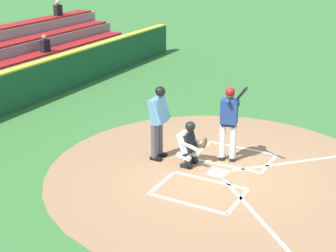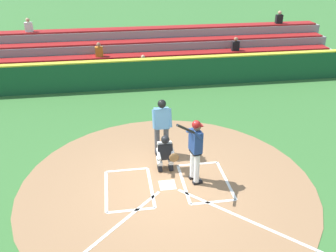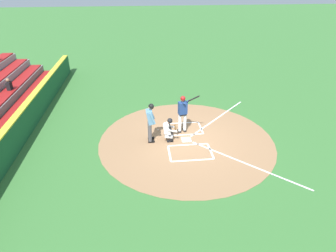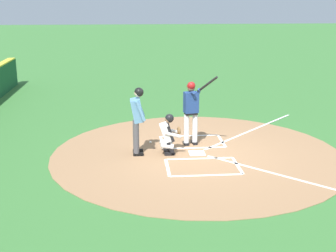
{
  "view_description": "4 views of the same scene",
  "coord_description": "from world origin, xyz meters",
  "px_view_note": "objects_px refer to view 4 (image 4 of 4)",
  "views": [
    {
      "loc": [
        9.86,
        3.97,
        5.16
      ],
      "look_at": [
        0.41,
        -1.1,
        1.11
      ],
      "focal_mm": 53.76,
      "sensor_mm": 36.0,
      "label": 1
    },
    {
      "loc": [
        1.25,
        8.13,
        6.03
      ],
      "look_at": [
        -0.19,
        -1.11,
        1.25
      ],
      "focal_mm": 39.52,
      "sensor_mm": 36.0,
      "label": 2
    },
    {
      "loc": [
        11.05,
        -2.03,
        6.83
      ],
      "look_at": [
        0.43,
        -0.9,
        1.02
      ],
      "focal_mm": 30.27,
      "sensor_mm": 36.0,
      "label": 3
    },
    {
      "loc": [
        11.99,
        -1.79,
        4.21
      ],
      "look_at": [
        0.06,
        -0.81,
        0.83
      ],
      "focal_mm": 49.47,
      "sensor_mm": 36.0,
      "label": 4
    }
  ],
  "objects_px": {
    "batter": "(191,109)",
    "baseball": "(150,142)",
    "catcher": "(169,133)",
    "plate_umpire": "(137,116)"
  },
  "relations": [
    {
      "from": "batter",
      "to": "baseball",
      "type": "xyz_separation_m",
      "value": [
        -0.26,
        -1.17,
        -1.06
      ]
    },
    {
      "from": "catcher",
      "to": "baseball",
      "type": "relative_size",
      "value": 15.27
    },
    {
      "from": "catcher",
      "to": "baseball",
      "type": "bearing_deg",
      "value": -153.92
    },
    {
      "from": "plate_umpire",
      "to": "baseball",
      "type": "xyz_separation_m",
      "value": [
        -0.94,
        0.39,
        -1.04
      ]
    },
    {
      "from": "baseball",
      "to": "catcher",
      "type": "bearing_deg",
      "value": 26.08
    },
    {
      "from": "catcher",
      "to": "plate_umpire",
      "type": "height_order",
      "value": "plate_umpire"
    },
    {
      "from": "batter",
      "to": "baseball",
      "type": "relative_size",
      "value": 28.76
    },
    {
      "from": "batter",
      "to": "catcher",
      "type": "height_order",
      "value": "batter"
    },
    {
      "from": "plate_umpire",
      "to": "catcher",
      "type": "bearing_deg",
      "value": 89.35
    },
    {
      "from": "batter",
      "to": "plate_umpire",
      "type": "xyz_separation_m",
      "value": [
        0.68,
        -1.56,
        -0.02
      ]
    }
  ]
}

